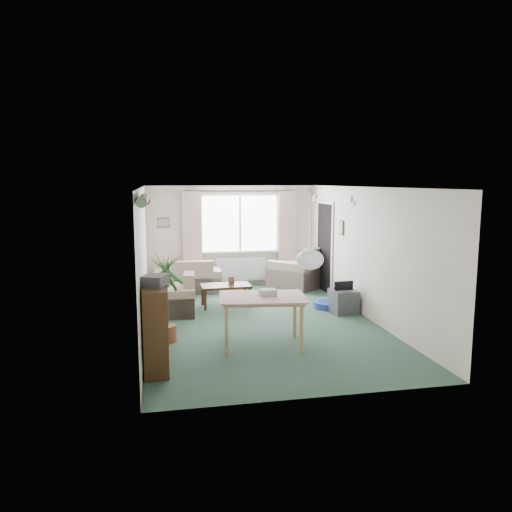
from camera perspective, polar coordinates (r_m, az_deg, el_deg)
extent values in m
plane|color=#294436|center=(9.05, 0.38, -7.50)|extent=(6.50, 6.50, 0.00)
cube|color=white|center=(11.95, -1.85, 3.74)|extent=(1.80, 0.03, 1.30)
cube|color=black|center=(11.83, -1.81, 7.43)|extent=(2.60, 0.03, 0.03)
cube|color=beige|center=(11.74, -7.31, 2.46)|extent=(0.45, 0.08, 2.00)
cube|color=beige|center=(12.12, 3.61, 2.70)|extent=(0.45, 0.08, 2.00)
cube|color=white|center=(12.05, -1.80, -1.49)|extent=(1.20, 0.10, 0.55)
cube|color=black|center=(11.45, 7.87, 0.94)|extent=(0.03, 0.95, 2.00)
sphere|color=white|center=(6.60, 6.19, -0.41)|extent=(0.36, 0.36, 0.36)
cylinder|color=#196626|center=(6.22, -12.77, 6.29)|extent=(1.60, 1.60, 0.12)
sphere|color=silver|center=(9.91, 6.74, 6.86)|extent=(0.20, 0.20, 0.20)
sphere|color=silver|center=(8.89, 11.02, 6.58)|extent=(0.20, 0.20, 0.20)
cube|color=brown|center=(11.78, -10.54, 3.78)|extent=(0.28, 0.03, 0.22)
cube|color=brown|center=(10.46, 9.71, 3.21)|extent=(0.03, 0.24, 0.30)
cube|color=beige|center=(11.48, -7.84, -2.21)|extent=(1.52, 0.84, 0.75)
cube|color=beige|center=(11.85, 4.69, -1.29)|extent=(1.48, 1.48, 0.96)
cube|color=beige|center=(9.59, -9.49, -4.30)|extent=(0.89, 0.93, 0.78)
cube|color=black|center=(10.09, -3.49, -4.52)|extent=(1.00, 0.58, 0.44)
cube|color=brown|center=(10.04, -2.83, -2.82)|extent=(0.12, 0.03, 0.16)
cube|color=black|center=(6.85, -11.56, -7.98)|extent=(0.35, 0.95, 1.15)
cube|color=#39393E|center=(6.68, -11.50, -2.74)|extent=(0.39, 0.43, 0.14)
cylinder|color=#256522|center=(7.90, -10.21, -4.67)|extent=(0.64, 0.64, 1.43)
cube|color=#9A6853|center=(7.70, 0.72, -7.49)|extent=(1.30, 0.95, 0.75)
cube|color=#B1B1BC|center=(7.63, 1.36, -4.26)|extent=(0.26, 0.19, 0.12)
cube|color=#333438|center=(9.72, 9.94, -5.13)|extent=(0.48, 0.52, 0.45)
cylinder|color=#22479C|center=(10.13, 8.30, -5.46)|extent=(0.69, 0.69, 0.13)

